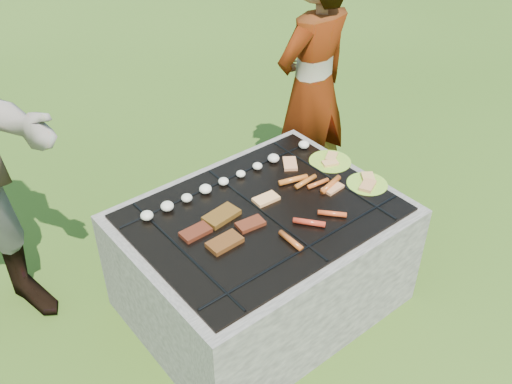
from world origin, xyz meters
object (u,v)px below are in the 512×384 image
at_px(plate_far, 330,162).
at_px(plate_near, 367,184).
at_px(fire_pit, 262,262).
at_px(cook, 312,89).

height_order(plate_far, plate_near, plate_near).
height_order(fire_pit, plate_far, plate_far).
relative_size(fire_pit, plate_far, 5.64).
bearing_deg(fire_pit, cook, 33.68).
distance_m(plate_far, cook, 0.58).
distance_m(fire_pit, cook, 1.14).
bearing_deg(plate_far, cook, 57.34).
xyz_separation_m(plate_near, cook, (0.30, 0.73, 0.16)).
bearing_deg(fire_pit, plate_near, -15.90).
bearing_deg(plate_near, fire_pit, 164.10).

